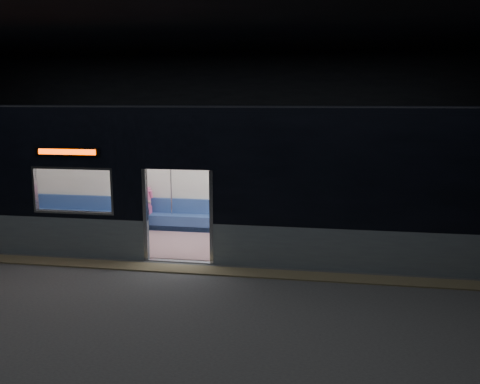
# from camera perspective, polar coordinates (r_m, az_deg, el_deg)

# --- Properties ---
(station_floor) EXTENTS (24.00, 14.00, 0.01)m
(station_floor) POSITION_cam_1_polar(r_m,az_deg,el_deg) (10.38, -8.47, -9.58)
(station_floor) COLOR #47494C
(station_floor) RESTS_ON ground
(station_envelope) EXTENTS (24.00, 14.00, 5.00)m
(station_envelope) POSITION_cam_1_polar(r_m,az_deg,el_deg) (9.76, -9.06, 11.11)
(station_envelope) COLOR black
(station_envelope) RESTS_ON station_floor
(tactile_strip) EXTENTS (22.80, 0.50, 0.03)m
(tactile_strip) POSITION_cam_1_polar(r_m,az_deg,el_deg) (10.87, -7.58, -8.52)
(tactile_strip) COLOR #8C7F59
(tactile_strip) RESTS_ON station_floor
(metro_car) EXTENTS (18.00, 3.04, 3.35)m
(metro_car) POSITION_cam_1_polar(r_m,az_deg,el_deg) (12.32, -5.08, 2.55)
(metro_car) COLOR #889BA2
(metro_car) RESTS_ON station_floor
(passenger) EXTENTS (0.43, 0.71, 1.38)m
(passenger) POSITION_cam_1_polar(r_m,az_deg,el_deg) (13.95, -10.85, -1.02)
(passenger) COLOR black
(passenger) RESTS_ON metro_car
(handbag) EXTENTS (0.35, 0.33, 0.14)m
(handbag) POSITION_cam_1_polar(r_m,az_deg,el_deg) (13.76, -11.11, -1.70)
(handbag) COLOR black
(handbag) RESTS_ON passenger
(transit_map) EXTENTS (0.93, 0.03, 0.60)m
(transit_map) POSITION_cam_1_polar(r_m,az_deg,el_deg) (13.33, 14.63, 1.14)
(transit_map) COLOR white
(transit_map) RESTS_ON metro_car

